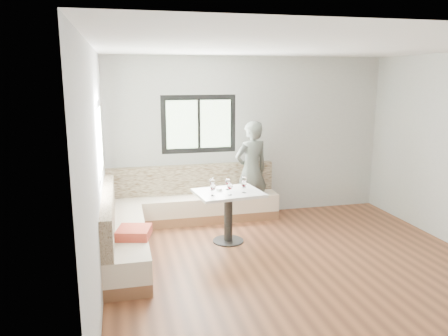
% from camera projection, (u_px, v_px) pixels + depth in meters
% --- Properties ---
extents(room, '(5.01, 5.01, 2.81)m').
position_uv_depth(room, '(298.00, 162.00, 5.44)').
color(room, brown).
rests_on(room, ground).
extents(banquette, '(2.90, 2.80, 0.95)m').
position_uv_depth(banquette, '(166.00, 216.00, 6.79)').
color(banquette, brown).
rests_on(banquette, ground).
extents(table, '(1.04, 0.85, 0.78)m').
position_uv_depth(table, '(228.00, 204.00, 6.51)').
color(table, black).
rests_on(table, ground).
extents(person, '(0.72, 0.57, 1.72)m').
position_uv_depth(person, '(251.00, 171.00, 7.53)').
color(person, '#545952').
rests_on(person, ground).
extents(olive_ramekin, '(0.09, 0.09, 0.04)m').
position_uv_depth(olive_ramekin, '(219.00, 189.00, 6.53)').
color(olive_ramekin, white).
rests_on(olive_ramekin, table).
extents(wine_glass_a, '(0.08, 0.08, 0.18)m').
position_uv_depth(wine_glass_a, '(213.00, 187.00, 6.23)').
color(wine_glass_a, white).
rests_on(wine_glass_a, table).
extents(wine_glass_b, '(0.08, 0.08, 0.18)m').
position_uv_depth(wine_glass_b, '(230.00, 186.00, 6.26)').
color(wine_glass_b, white).
rests_on(wine_glass_b, table).
extents(wine_glass_c, '(0.08, 0.08, 0.18)m').
position_uv_depth(wine_glass_c, '(244.00, 184.00, 6.39)').
color(wine_glass_c, white).
rests_on(wine_glass_c, table).
extents(wine_glass_d, '(0.08, 0.08, 0.18)m').
position_uv_depth(wine_glass_d, '(228.00, 181.00, 6.55)').
color(wine_glass_d, white).
rests_on(wine_glass_d, table).
extents(wine_glass_e, '(0.08, 0.08, 0.18)m').
position_uv_depth(wine_glass_e, '(244.00, 180.00, 6.67)').
color(wine_glass_e, white).
rests_on(wine_glass_e, table).
extents(wine_glass_f, '(0.08, 0.08, 0.18)m').
position_uv_depth(wine_glass_f, '(212.00, 182.00, 6.52)').
color(wine_glass_f, white).
rests_on(wine_glass_f, table).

